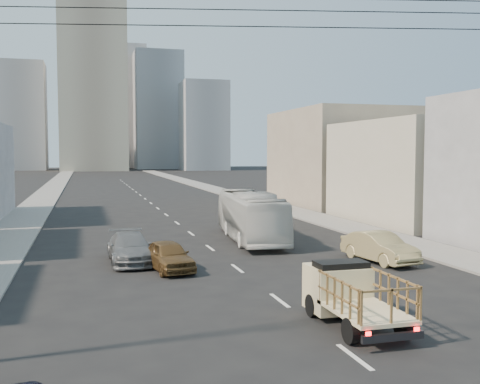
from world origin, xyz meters
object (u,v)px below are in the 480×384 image
sedan_brown (169,256)px  sedan_grey (130,248)px  sedan_tan (379,247)px  city_bus (251,216)px  flatbed_pickup (352,291)px

sedan_brown → sedan_grey: sedan_grey is taller
sedan_tan → city_bus: bearing=107.1°
sedan_brown → sedan_grey: 2.87m
flatbed_pickup → city_bus: size_ratio=0.40×
sedan_tan → sedan_brown: bearing=166.5°
flatbed_pickup → city_bus: city_bus is taller
sedan_brown → sedan_tan: size_ratio=0.89×
sedan_brown → city_bus: bearing=41.8°
city_bus → sedan_brown: 10.04m
flatbed_pickup → sedan_grey: bearing=116.0°
flatbed_pickup → sedan_brown: flatbed_pickup is taller
sedan_tan → sedan_grey: bearing=156.1°
city_bus → sedan_brown: size_ratio=2.69×
flatbed_pickup → sedan_brown: 10.86m
sedan_brown → sedan_grey: size_ratio=0.81×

